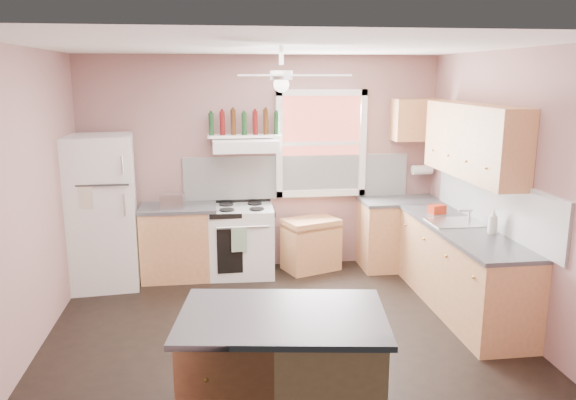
{
  "coord_description": "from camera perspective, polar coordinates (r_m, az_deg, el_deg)",
  "views": [
    {
      "loc": [
        -0.62,
        -5.04,
        2.45
      ],
      "look_at": [
        0.1,
        0.3,
        1.25
      ],
      "focal_mm": 35.0,
      "sensor_mm": 36.0,
      "label": 1
    }
  ],
  "objects": [
    {
      "name": "floor",
      "position": [
        5.64,
        -0.62,
        -13.21
      ],
      "size": [
        4.5,
        4.5,
        0.0
      ],
      "primitive_type": "plane",
      "color": "black",
      "rests_on": "ground"
    },
    {
      "name": "ceiling",
      "position": [
        5.08,
        -0.69,
        15.38
      ],
      "size": [
        4.5,
        4.5,
        0.0
      ],
      "primitive_type": "plane",
      "color": "white",
      "rests_on": "ground"
    },
    {
      "name": "wall_back",
      "position": [
        7.17,
        -2.63,
        3.72
      ],
      "size": [
        4.5,
        0.05,
        2.7
      ],
      "primitive_type": "cube",
      "color": "#8F6662",
      "rests_on": "ground"
    },
    {
      "name": "wall_right",
      "position": [
        5.91,
        21.8,
        0.93
      ],
      "size": [
        0.05,
        4.0,
        2.7
      ],
      "primitive_type": "cube",
      "color": "#8F6662",
      "rests_on": "ground"
    },
    {
      "name": "wall_left",
      "position": [
        5.42,
        -25.29,
        -0.38
      ],
      "size": [
        0.05,
        4.0,
        2.7
      ],
      "primitive_type": "cube",
      "color": "#8F6662",
      "rests_on": "ground"
    },
    {
      "name": "backsplash_back",
      "position": [
        7.22,
        0.97,
        2.38
      ],
      "size": [
        2.9,
        0.03,
        0.55
      ],
      "primitive_type": "cube",
      "color": "white",
      "rests_on": "wall_back"
    },
    {
      "name": "backsplash_right",
      "position": [
        6.19,
        20.0,
        -0.11
      ],
      "size": [
        0.03,
        2.6,
        0.55
      ],
      "primitive_type": "cube",
      "color": "white",
      "rests_on": "wall_right"
    },
    {
      "name": "window_view",
      "position": [
        7.2,
        3.36,
        5.76
      ],
      "size": [
        1.0,
        0.02,
        1.2
      ],
      "primitive_type": "cube",
      "color": "brown",
      "rests_on": "wall_back"
    },
    {
      "name": "window_frame",
      "position": [
        7.18,
        3.4,
        5.73
      ],
      "size": [
        1.16,
        0.07,
        1.36
      ],
      "primitive_type": "cube",
      "color": "white",
      "rests_on": "wall_back"
    },
    {
      "name": "refrigerator",
      "position": [
        6.89,
        -18.35,
        -1.15
      ],
      "size": [
        0.82,
        0.81,
        1.79
      ],
      "primitive_type": "cube",
      "rotation": [
        0.0,
        0.0,
        0.1
      ],
      "color": "white",
      "rests_on": "floor"
    },
    {
      "name": "base_cabinet_left",
      "position": [
        7.05,
        -10.96,
        -4.33
      ],
      "size": [
        0.9,
        0.6,
        0.86
      ],
      "primitive_type": "cube",
      "color": "#B17449",
      "rests_on": "floor"
    },
    {
      "name": "counter_left",
      "position": [
        6.93,
        -11.11,
        -0.77
      ],
      "size": [
        0.92,
        0.62,
        0.04
      ],
      "primitive_type": "cube",
      "color": "#404042",
      "rests_on": "base_cabinet_left"
    },
    {
      "name": "toaster",
      "position": [
        6.79,
        -11.65,
        -0.13
      ],
      "size": [
        0.29,
        0.18,
        0.18
      ],
      "primitive_type": "cube",
      "rotation": [
        0.0,
        0.0,
        -0.07
      ],
      "color": "silver",
      "rests_on": "counter_left"
    },
    {
      "name": "stove",
      "position": [
        7.04,
        -4.71,
        -4.16
      ],
      "size": [
        0.81,
        0.67,
        0.86
      ],
      "primitive_type": "cube",
      "rotation": [
        0.0,
        0.0,
        -0.05
      ],
      "color": "white",
      "rests_on": "floor"
    },
    {
      "name": "range_hood",
      "position": [
        6.85,
        -4.38,
        5.56
      ],
      "size": [
        0.78,
        0.5,
        0.14
      ],
      "primitive_type": "cube",
      "color": "white",
      "rests_on": "wall_back"
    },
    {
      "name": "bottle_shelf",
      "position": [
        6.96,
        -4.45,
        6.5
      ],
      "size": [
        0.9,
        0.26,
        0.03
      ],
      "primitive_type": "cube",
      "color": "white",
      "rests_on": "range_hood"
    },
    {
      "name": "cart",
      "position": [
        7.21,
        2.34,
        -4.52
      ],
      "size": [
        0.78,
        0.65,
        0.67
      ],
      "primitive_type": "cube",
      "rotation": [
        0.0,
        0.0,
        0.36
      ],
      "color": "#B17449",
      "rests_on": "floor"
    },
    {
      "name": "base_cabinet_corner",
      "position": [
        7.42,
        11.28,
        -3.49
      ],
      "size": [
        1.0,
        0.6,
        0.86
      ],
      "primitive_type": "cube",
      "color": "#B17449",
      "rests_on": "floor"
    },
    {
      "name": "base_cabinet_right",
      "position": [
        6.26,
        17.16,
        -6.85
      ],
      "size": [
        0.6,
        2.2,
        0.86
      ],
      "primitive_type": "cube",
      "color": "#B17449",
      "rests_on": "floor"
    },
    {
      "name": "counter_corner",
      "position": [
        7.31,
        11.43,
        -0.1
      ],
      "size": [
        1.02,
        0.62,
        0.04
      ],
      "primitive_type": "cube",
      "color": "#404042",
      "rests_on": "base_cabinet_corner"
    },
    {
      "name": "counter_right",
      "position": [
        6.12,
        17.35,
        -2.88
      ],
      "size": [
        0.62,
        2.22,
        0.04
      ],
      "primitive_type": "cube",
      "color": "#404042",
      "rests_on": "base_cabinet_right"
    },
    {
      "name": "sink",
      "position": [
        6.3,
        16.6,
        -2.28
      ],
      "size": [
        0.55,
        0.45,
        0.03
      ],
      "primitive_type": "cube",
      "color": "silver",
      "rests_on": "counter_right"
    },
    {
      "name": "faucet",
      "position": [
        6.34,
        17.96,
        -1.56
      ],
      "size": [
        0.03,
        0.03,
        0.14
      ],
      "primitive_type": "cylinder",
      "color": "silver",
      "rests_on": "sink"
    },
    {
      "name": "upper_cabinet_right",
      "position": [
        6.2,
        18.3,
        5.72
      ],
      "size": [
        0.33,
        1.8,
        0.76
      ],
      "primitive_type": "cube",
      "color": "#B17449",
      "rests_on": "wall_right"
    },
    {
      "name": "upper_cabinet_corner",
      "position": [
        7.35,
        12.93,
        7.95
      ],
      "size": [
        0.6,
        0.33,
        0.52
      ],
      "primitive_type": "cube",
      "color": "#B17449",
      "rests_on": "wall_back"
    },
    {
      "name": "paper_towel",
      "position": [
        7.5,
        13.47,
        3.0
      ],
      "size": [
        0.26,
        0.12,
        0.12
      ],
      "primitive_type": "cylinder",
      "rotation": [
        0.0,
        1.57,
        0.0
      ],
      "color": "white",
      "rests_on": "wall_back"
    },
    {
      "name": "island",
      "position": [
        4.01,
        -0.57,
        -17.68
      ],
      "size": [
        1.4,
        1.0,
        0.86
      ],
      "primitive_type": "cube",
      "rotation": [
        0.0,
        0.0,
        -0.14
      ],
      "color": "#B17449",
      "rests_on": "floor"
    },
    {
      "name": "island_top",
      "position": [
        3.8,
        -0.59,
        -11.81
      ],
      "size": [
        1.49,
        1.08,
        0.04
      ],
      "primitive_type": "cube",
      "rotation": [
        0.0,
        0.0,
        -0.14
      ],
      "color": "#404042",
      "rests_on": "island"
    },
    {
      "name": "ceiling_fan_hub",
      "position": [
        5.08,
        -0.68,
        12.56
      ],
      "size": [
        0.2,
        0.2,
        0.08
      ],
      "primitive_type": "cylinder",
      "color": "white",
      "rests_on": "ceiling"
    },
    {
      "name": "soap_bottle",
      "position": [
        5.94,
        20.11,
        -2.06
      ],
      "size": [
        0.11,
        0.11,
        0.26
      ],
      "primitive_type": "imported",
      "rotation": [
        0.0,
        0.0,
        6.17
      ],
      "color": "silver",
      "rests_on": "counter_right"
    },
    {
      "name": "red_caddy",
      "position": [
        6.65,
        14.9,
        -0.91
      ],
      "size": [
        0.21,
        0.17,
        0.1
      ],
      "primitive_type": "cube",
      "rotation": [
        0.0,
        0.0,
        0.31
      ],
      "color": "#B72A0F",
      "rests_on": "counter_right"
    },
    {
      "name": "wine_bottles",
      "position": [
        6.94,
        -4.46,
        7.8
      ],
      "size": [
        0.86,
        0.06,
        0.31
      ],
      "color": "#143819",
      "rests_on": "bottle_shelf"
    }
  ]
}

